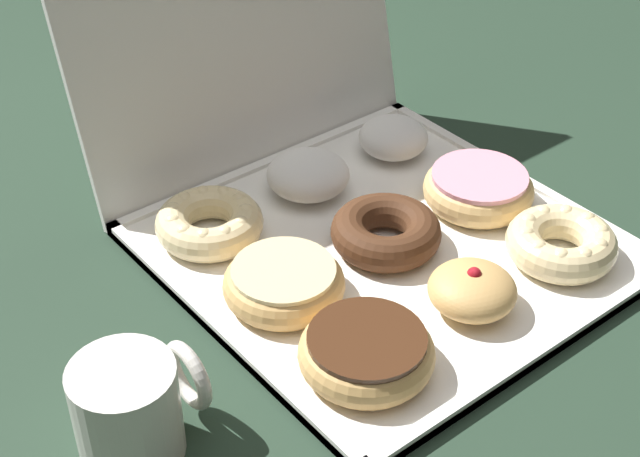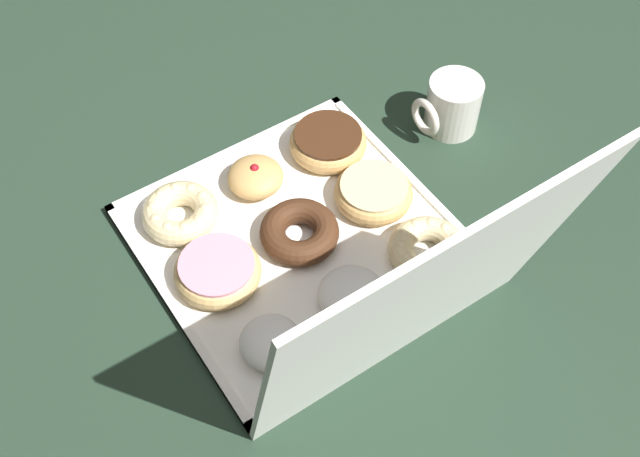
{
  "view_description": "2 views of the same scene",
  "coord_description": "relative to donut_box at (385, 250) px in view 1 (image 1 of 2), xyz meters",
  "views": [
    {
      "loc": [
        -0.53,
        -0.56,
        0.6
      ],
      "look_at": [
        -0.05,
        0.05,
        0.03
      ],
      "focal_mm": 52.97,
      "sensor_mm": 36.0,
      "label": 1
    },
    {
      "loc": [
        0.34,
        0.56,
        0.91
      ],
      "look_at": [
        -0.02,
        0.02,
        0.05
      ],
      "focal_mm": 43.72,
      "sensor_mm": 36.0,
      "label": 2
    }
  ],
  "objects": [
    {
      "name": "coffee_mug",
      "position": [
        -0.33,
        -0.06,
        0.04
      ],
      "size": [
        0.11,
        0.09,
        0.09
      ],
      "color": "white",
      "rests_on": "ground"
    },
    {
      "name": "jelly_filled_donut_1",
      "position": [
        0.0,
        -0.12,
        0.03
      ],
      "size": [
        0.08,
        0.08,
        0.05
      ],
      "color": "tan",
      "rests_on": "donut_box"
    },
    {
      "name": "pink_frosted_donut_5",
      "position": [
        0.13,
        -0.01,
        0.02
      ],
      "size": [
        0.12,
        0.12,
        0.04
      ],
      "color": "#E5B770",
      "rests_on": "donut_box"
    },
    {
      "name": "ground_plane",
      "position": [
        0.0,
        0.0,
        -0.01
      ],
      "size": [
        3.0,
        3.0,
        0.0
      ],
      "primitive_type": "plane",
      "color": "#233828"
    },
    {
      "name": "donut_box",
      "position": [
        0.0,
        0.0,
        0.0
      ],
      "size": [
        0.42,
        0.42,
        0.01
      ],
      "color": "white",
      "rests_on": "ground"
    },
    {
      "name": "cruller_donut_6",
      "position": [
        -0.13,
        0.13,
        0.02
      ],
      "size": [
        0.11,
        0.11,
        0.04
      ],
      "color": "beige",
      "rests_on": "donut_box"
    },
    {
      "name": "chocolate_cake_ring_donut_4",
      "position": [
        0.0,
        0.0,
        0.02
      ],
      "size": [
        0.11,
        0.11,
        0.04
      ],
      "color": "#472816",
      "rests_on": "donut_box"
    },
    {
      "name": "cruller_donut_2",
      "position": [
        0.12,
        -0.12,
        0.02
      ],
      "size": [
        0.11,
        0.11,
        0.04
      ],
      "color": "beige",
      "rests_on": "donut_box"
    },
    {
      "name": "chocolate_frosted_donut_0",
      "position": [
        -0.13,
        -0.12,
        0.02
      ],
      "size": [
        0.12,
        0.12,
        0.04
      ],
      "color": "tan",
      "rests_on": "donut_box"
    },
    {
      "name": "powdered_filled_donut_8",
      "position": [
        0.13,
        0.13,
        0.03
      ],
      "size": [
        0.08,
        0.08,
        0.04
      ],
      "color": "white",
      "rests_on": "donut_box"
    },
    {
      "name": "box_lid_open",
      "position": [
        0.0,
        0.26,
        0.18
      ],
      "size": [
        0.42,
        0.09,
        0.37
      ],
      "primitive_type": "cube",
      "rotation": [
        1.34,
        0.0,
        0.0
      ],
      "color": "white",
      "rests_on": "ground"
    },
    {
      "name": "powdered_filled_donut_7",
      "position": [
        0.0,
        0.13,
        0.03
      ],
      "size": [
        0.09,
        0.09,
        0.04
      ],
      "color": "white",
      "rests_on": "donut_box"
    },
    {
      "name": "glazed_ring_donut_3",
      "position": [
        -0.13,
        0.0,
        0.02
      ],
      "size": [
        0.12,
        0.12,
        0.04
      ],
      "color": "tan",
      "rests_on": "donut_box"
    }
  ]
}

